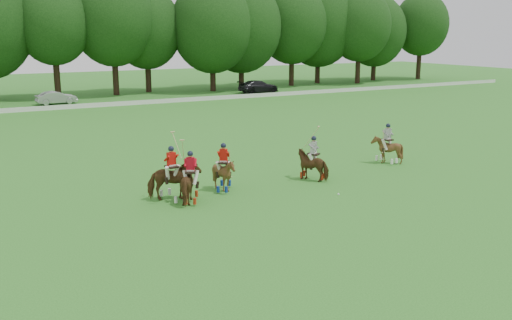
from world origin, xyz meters
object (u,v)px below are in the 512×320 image
polo_red_c (224,174)px  polo_stripe_a (313,164)px  car_mid (56,98)px  polo_red_a (191,184)px  car_right (258,86)px  polo_stripe_b (387,149)px  polo_red_b (172,181)px  polo_ball (338,194)px

polo_red_c → polo_stripe_a: size_ratio=0.82×
car_mid → polo_red_a: size_ratio=1.42×
car_right → polo_red_c: bearing=147.1°
polo_red_c → polo_stripe_b: size_ratio=1.00×
polo_red_a → polo_stripe_a: 6.99m
polo_red_a → polo_stripe_b: (12.73, 1.74, -0.01)m
polo_red_a → polo_stripe_b: 12.85m
car_right → polo_red_b: (-25.54, -38.24, 0.16)m
car_mid → polo_red_a: 38.92m
car_mid → polo_red_c: size_ratio=1.76×
polo_red_b → polo_stripe_b: size_ratio=1.32×
polo_stripe_b → car_right: bearing=71.8°
car_mid → polo_stripe_a: bearing=-176.3°
car_right → polo_ball: (-18.54, -41.13, -0.70)m
car_right → polo_red_a: (-24.91, -38.91, 0.09)m
polo_red_c → polo_red_a: bearing=-154.3°
polo_red_a → polo_red_b: 0.92m
car_mid → polo_red_a: bearing=173.4°
car_mid → polo_red_c: 37.92m
car_mid → polo_ball: 41.48m
polo_red_a → polo_stripe_b: polo_red_a is taller
car_right → polo_red_b: 45.98m
polo_red_b → polo_red_c: bearing=6.9°
polo_red_c → polo_ball: 5.43m
polo_red_c → polo_ball: size_ratio=25.48×
polo_stripe_a → polo_stripe_b: polo_stripe_a is taller
car_right → polo_red_a: size_ratio=1.80×
polo_red_b → polo_stripe_b: polo_red_b is taller
polo_red_c → polo_stripe_b: polo_red_c is taller
car_mid → polo_red_c: polo_red_c is taller
car_mid → polo_stripe_b: polo_stripe_b is taller
polo_stripe_b → polo_ball: 7.53m
polo_stripe_b → polo_red_a: bearing=-172.2°
polo_ball → polo_red_a: bearing=160.8°
polo_red_a → polo_stripe_b: bearing=7.8°
car_right → polo_red_c: (-22.84, -37.91, 0.08)m
car_right → polo_red_b: size_ratio=1.71×
car_mid → polo_stripe_a: 38.66m
polo_stripe_a → polo_stripe_b: 5.87m
car_mid → polo_stripe_b: 38.96m
polo_red_a → polo_red_b: size_ratio=0.95×
polo_stripe_b → polo_ball: (-6.35, -3.97, -0.77)m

